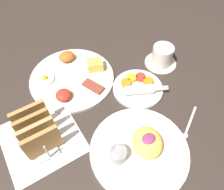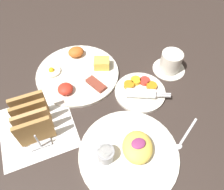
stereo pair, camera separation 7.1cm
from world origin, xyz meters
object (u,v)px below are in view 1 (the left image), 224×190
Objects in this scene: plate_foreground at (140,148)px; toast_rack at (37,130)px; coffee_cup at (162,56)px; plate_condiments at (138,87)px; plate_breakfast at (72,76)px.

plate_foreground is 1.92× the size of toast_rack.
coffee_cup is (0.28, 0.25, 0.02)m from plate_foreground.
plate_condiments is 0.36m from toast_rack.
toast_rack reaches higher than plate_foreground.
coffee_cup is at bearing 41.35° from plate_foreground.
plate_foreground is 0.29m from toast_rack.
toast_rack is 1.23× the size of coffee_cup.
toast_rack is (-0.18, -0.17, 0.04)m from plate_breakfast.
plate_breakfast reaches higher than plate_condiments.
plate_breakfast is 0.24m from plate_condiments.
plate_condiments is at bearing -44.29° from plate_breakfast.
toast_rack reaches higher than plate_breakfast.
coffee_cup reaches higher than plate_breakfast.
toast_rack is (-0.23, 0.18, 0.04)m from plate_foreground.
coffee_cup is (0.15, 0.06, 0.02)m from plate_condiments.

